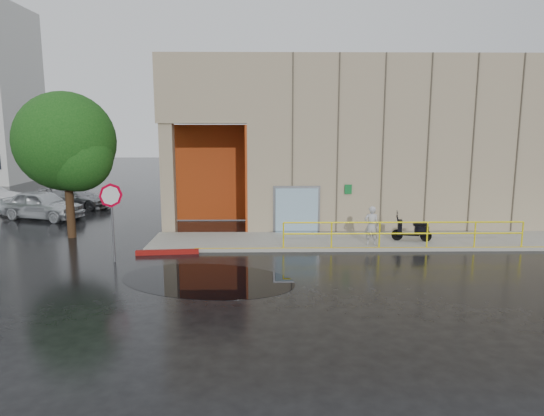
{
  "coord_description": "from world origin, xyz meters",
  "views": [
    {
      "loc": [
        -1.25,
        -15.45,
        4.92
      ],
      "look_at": [
        -0.95,
        3.0,
        1.76
      ],
      "focal_mm": 32.0,
      "sensor_mm": 36.0,
      "label": 1
    }
  ],
  "objects_px": {
    "car_a": "(42,205)",
    "car_c": "(77,198)",
    "scooter": "(413,224)",
    "stop_sign": "(111,206)",
    "tree_near": "(68,145)",
    "person": "(371,226)",
    "red_curb": "(167,252)"
  },
  "relations": [
    {
      "from": "stop_sign",
      "to": "tree_near",
      "type": "distance_m",
      "value": 5.29
    },
    {
      "from": "person",
      "to": "red_curb",
      "type": "xyz_separation_m",
      "value": [
        -8.06,
        -0.8,
        -0.85
      ]
    },
    {
      "from": "scooter",
      "to": "car_a",
      "type": "bearing_deg",
      "value": 172.91
    },
    {
      "from": "red_curb",
      "to": "car_c",
      "type": "xyz_separation_m",
      "value": [
        -7.49,
        10.75,
        0.52
      ]
    },
    {
      "from": "person",
      "to": "stop_sign",
      "type": "height_order",
      "value": "stop_sign"
    },
    {
      "from": "person",
      "to": "car_c",
      "type": "xyz_separation_m",
      "value": [
        -15.54,
        9.95,
        -0.33
      ]
    },
    {
      "from": "stop_sign",
      "to": "car_a",
      "type": "relative_size",
      "value": 0.64
    },
    {
      "from": "car_c",
      "to": "stop_sign",
      "type": "bearing_deg",
      "value": -140.77
    },
    {
      "from": "scooter",
      "to": "car_c",
      "type": "relative_size",
      "value": 0.39
    },
    {
      "from": "person",
      "to": "car_a",
      "type": "xyz_separation_m",
      "value": [
        -16.08,
        6.5,
        -0.18
      ]
    },
    {
      "from": "red_curb",
      "to": "tree_near",
      "type": "height_order",
      "value": "tree_near"
    },
    {
      "from": "stop_sign",
      "to": "tree_near",
      "type": "xyz_separation_m",
      "value": [
        -2.95,
        3.92,
        1.98
      ]
    },
    {
      "from": "scooter",
      "to": "stop_sign",
      "type": "xyz_separation_m",
      "value": [
        -11.63,
        -2.47,
        1.21
      ]
    },
    {
      "from": "person",
      "to": "car_c",
      "type": "bearing_deg",
      "value": -24.37
    },
    {
      "from": "stop_sign",
      "to": "tree_near",
      "type": "relative_size",
      "value": 0.45
    },
    {
      "from": "red_curb",
      "to": "stop_sign",
      "type": "bearing_deg",
      "value": -148.79
    },
    {
      "from": "car_c",
      "to": "tree_near",
      "type": "xyz_separation_m",
      "value": [
        2.82,
        -7.86,
        3.45
      ]
    },
    {
      "from": "car_a",
      "to": "car_c",
      "type": "distance_m",
      "value": 3.5
    },
    {
      "from": "red_curb",
      "to": "car_c",
      "type": "height_order",
      "value": "car_c"
    },
    {
      "from": "person",
      "to": "car_c",
      "type": "distance_m",
      "value": 18.46
    },
    {
      "from": "person",
      "to": "red_curb",
      "type": "bearing_deg",
      "value": 13.9
    },
    {
      "from": "scooter",
      "to": "tree_near",
      "type": "bearing_deg",
      "value": -174.67
    },
    {
      "from": "stop_sign",
      "to": "scooter",
      "type": "bearing_deg",
      "value": -5.48
    },
    {
      "from": "scooter",
      "to": "red_curb",
      "type": "distance_m",
      "value": 10.04
    },
    {
      "from": "red_curb",
      "to": "car_a",
      "type": "relative_size",
      "value": 0.53
    },
    {
      "from": "red_curb",
      "to": "car_a",
      "type": "xyz_separation_m",
      "value": [
        -8.03,
        7.29,
        0.68
      ]
    },
    {
      "from": "stop_sign",
      "to": "red_curb",
      "type": "bearing_deg",
      "value": 13.76
    },
    {
      "from": "person",
      "to": "tree_near",
      "type": "xyz_separation_m",
      "value": [
        -12.72,
        2.08,
        3.12
      ]
    },
    {
      "from": "scooter",
      "to": "red_curb",
      "type": "relative_size",
      "value": 0.69
    },
    {
      "from": "stop_sign",
      "to": "red_curb",
      "type": "distance_m",
      "value": 2.83
    },
    {
      "from": "car_a",
      "to": "car_c",
      "type": "xyz_separation_m",
      "value": [
        0.54,
        3.45,
        -0.16
      ]
    },
    {
      "from": "person",
      "to": "car_a",
      "type": "relative_size",
      "value": 0.35
    }
  ]
}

